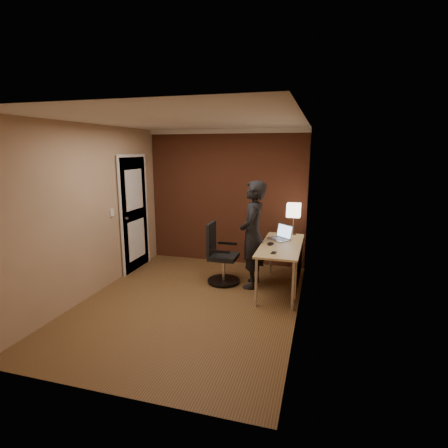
# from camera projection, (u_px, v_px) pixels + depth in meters

# --- Properties ---
(room) EXTENTS (4.00, 4.00, 4.00)m
(room) POSITION_uv_depth(u_px,v_px,m) (206.00, 193.00, 6.23)
(room) COLOR brown
(room) RESTS_ON ground
(desk) EXTENTS (0.60, 1.50, 0.73)m
(desk) POSITION_uv_depth(u_px,v_px,m) (286.00, 253.00, 5.30)
(desk) COLOR tan
(desk) RESTS_ON ground
(desk_lamp) EXTENTS (0.22, 0.22, 0.54)m
(desk_lamp) POSITION_uv_depth(u_px,v_px,m) (294.00, 211.00, 5.78)
(desk_lamp) COLOR silver
(desk_lamp) RESTS_ON desk
(laptop) EXTENTS (0.42, 0.41, 0.23)m
(laptop) POSITION_uv_depth(u_px,v_px,m) (281.00, 235.00, 5.58)
(laptop) COLOR silver
(laptop) RESTS_ON desk
(mouse) EXTENTS (0.09, 0.11, 0.03)m
(mouse) POSITION_uv_depth(u_px,v_px,m) (270.00, 244.00, 5.26)
(mouse) COLOR black
(mouse) RESTS_ON desk
(phone) EXTENTS (0.07, 0.12, 0.01)m
(phone) POSITION_uv_depth(u_px,v_px,m) (274.00, 253.00, 4.84)
(phone) COLOR black
(phone) RESTS_ON desk
(office_chair) EXTENTS (0.53, 0.54, 0.97)m
(office_chair) POSITION_uv_depth(u_px,v_px,m) (220.00, 257.00, 5.65)
(office_chair) COLOR black
(office_chair) RESTS_ON ground
(person) EXTENTS (0.40, 0.61, 1.68)m
(person) POSITION_uv_depth(u_px,v_px,m) (253.00, 235.00, 5.42)
(person) COLOR black
(person) RESTS_ON ground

